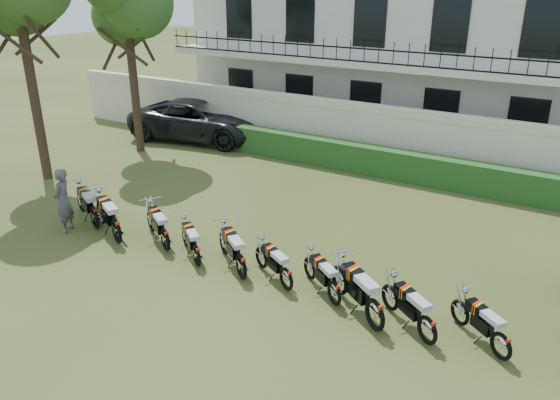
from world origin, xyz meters
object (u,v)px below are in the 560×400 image
Objects in this scene: motorcycle_1 at (116,225)px; motorcycle_7 at (375,308)px; motorcycle_3 at (196,250)px; motorcycle_2 at (165,234)px; motorcycle_8 at (428,324)px; inspector at (63,201)px; motorcycle_5 at (286,274)px; motorcycle_9 at (502,340)px; suv at (201,120)px; motorcycle_0 at (94,212)px; motorcycle_4 at (241,261)px; motorcycle_6 at (334,288)px.

motorcycle_7 is at bearing -63.81° from motorcycle_1.
motorcycle_3 is 4.65m from motorcycle_7.
motorcycle_7 is at bearing -63.05° from motorcycle_2.
motorcycle_8 is 0.85× the size of inspector.
motorcycle_5 is at bearing -59.53° from motorcycle_2.
suv is (-13.86, 8.63, 0.41)m from motorcycle_9.
motorcycle_8 is at bearing -66.35° from motorcycle_0.
motorcycle_2 is 2.46m from motorcycle_4.
motorcycle_5 is 1.18m from motorcycle_6.
motorcycle_2 is 5.85m from motorcycle_7.
motorcycle_1 is 4.98m from motorcycle_5.
motorcycle_0 is at bearing 123.32° from motorcycle_7.
motorcycle_1 is 2.57m from motorcycle_3.
motorcycle_4 is at bearing 128.55° from motorcycle_9.
motorcycle_2 is 4.77m from motorcycle_6.
motorcycle_0 reaches higher than motorcycle_8.
suv is at bearing 90.25° from motorcycle_8.
motorcycle_8 is 1.32m from motorcycle_9.
motorcycle_2 is 1.16× the size of motorcycle_3.
motorcycle_0 is 2.58m from motorcycle_2.
inspector is (-8.99, -0.10, 0.37)m from motorcycle_7.
motorcycle_4 is 1.14m from motorcycle_5.
motorcycle_2 reaches higher than motorcycle_9.
motorcycle_2 is 1.09× the size of motorcycle_5.
suv reaches higher than motorcycle_9.
motorcycle_3 is (2.57, 0.12, -0.10)m from motorcycle_1.
motorcycle_4 is 0.90× the size of inspector.
motorcycle_0 is 3.78m from motorcycle_3.
motorcycle_5 is at bearing 120.75° from motorcycle_8.
motorcycle_8 is at bearing 69.00° from inspector.
motorcycle_0 is at bearing 121.08° from motorcycle_2.
motorcycle_4 is 1.17× the size of motorcycle_9.
motorcycle_0 is at bearing 123.69° from motorcycle_8.
motorcycle_6 is at bearing 71.37° from inspector.
motorcycle_6 is (7.34, -0.01, -0.08)m from motorcycle_0.
motorcycle_4 is at bearing -66.21° from motorcycle_0.
motorcycle_4 is (1.27, 0.06, 0.05)m from motorcycle_3.
motorcycle_1 reaches higher than motorcycle_9.
motorcycle_6 is (6.14, 0.32, -0.10)m from motorcycle_1.
motorcycle_1 is 1.11× the size of motorcycle_7.
inspector reaches higher than motorcycle_4.
inspector is at bearing 156.41° from motorcycle_0.
motorcycle_2 is 0.93× the size of inspector.
motorcycle_2 is at bearing 118.36° from motorcycle_5.
motorcycle_8 is (9.44, -0.30, -0.05)m from motorcycle_0.
motorcycle_2 is 8.15m from motorcycle_9.
motorcycle_2 is 1.09× the size of motorcycle_8.
inspector is at bearing 122.86° from motorcycle_5.
suv is 3.34× the size of inspector.
motorcycle_8 is at bearing -61.56° from motorcycle_2.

